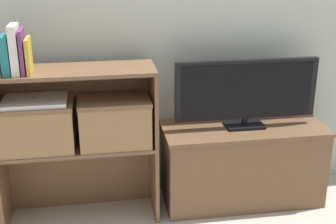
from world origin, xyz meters
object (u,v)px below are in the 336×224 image
object	(u,v)px
storage_basket_right	(115,119)
laptop	(35,100)
book_teal	(6,55)
book_ivory	(15,50)
tv	(246,91)
book_plum	(23,52)
book_mustard	(29,56)
tv_stand	(242,163)
storage_basket_left	(37,124)

from	to	relation	value
storage_basket_right	laptop	xyz separation A→B (m)	(-0.41, 0.00, 0.13)
book_teal	storage_basket_right	bearing A→B (deg)	3.84
book_teal	book_ivory	size ratio (longest dim) A/B	0.79
tv	book_plum	size ratio (longest dim) A/B	3.74
book_mustard	book_plum	bearing A→B (deg)	180.00
laptop	book_mustard	bearing A→B (deg)	-94.45
book_plum	book_ivory	bearing A→B (deg)	180.00
book_teal	storage_basket_right	size ratio (longest dim) A/B	0.50
tv_stand	laptop	world-z (taller)	laptop
book_plum	book_mustard	bearing A→B (deg)	0.00
tv_stand	book_mustard	bearing A→B (deg)	-175.63
tv_stand	tv	world-z (taller)	tv
tv	book_ivory	world-z (taller)	book_ivory
book_plum	storage_basket_left	size ratio (longest dim) A/B	0.57
tv	storage_basket_left	world-z (taller)	tv
storage_basket_left	storage_basket_right	world-z (taller)	same
book_teal	laptop	world-z (taller)	book_teal
book_plum	storage_basket_right	world-z (taller)	book_plum
tv_stand	laptop	size ratio (longest dim) A/B	2.92
tv_stand	tv	size ratio (longest dim) A/B	1.16
book_plum	storage_basket_left	xyz separation A→B (m)	(0.03, 0.03, -0.39)
storage_basket_left	book_ivory	bearing A→B (deg)	-151.45
book_teal	book_plum	distance (m)	0.08
book_plum	book_mustard	size ratio (longest dim) A/B	1.24
book_plum	storage_basket_left	world-z (taller)	book_plum
book_mustard	storage_basket_left	world-z (taller)	book_mustard
book_ivory	book_mustard	world-z (taller)	book_ivory
tv	book_teal	size ratio (longest dim) A/B	4.26
storage_basket_right	book_plum	bearing A→B (deg)	-175.45
book_ivory	storage_basket_right	world-z (taller)	book_ivory
book_teal	laptop	xyz separation A→B (m)	(0.11, 0.03, -0.25)
tv	storage_basket_left	size ratio (longest dim) A/B	2.14
book_ivory	laptop	xyz separation A→B (m)	(0.06, 0.03, -0.28)
storage_basket_left	laptop	bearing A→B (deg)	0.00
book_mustard	laptop	distance (m)	0.25
storage_basket_left	tv_stand	bearing A→B (deg)	2.68
book_ivory	storage_basket_left	world-z (taller)	book_ivory
book_mustard	tv_stand	bearing A→B (deg)	4.37
book_mustard	laptop	xyz separation A→B (m)	(0.00, 0.03, -0.24)
tv_stand	tv	xyz separation A→B (m)	(0.00, -0.00, 0.46)
book_ivory	storage_basket_left	distance (m)	0.41
tv_stand	book_ivory	world-z (taller)	book_ivory
laptop	book_teal	bearing A→B (deg)	-162.31
tv_stand	book_mustard	xyz separation A→B (m)	(-1.16, -0.09, 0.72)
storage_basket_left	laptop	size ratio (longest dim) A/B	1.17
tv_stand	tv	bearing A→B (deg)	-90.00
book_mustard	storage_basket_right	size ratio (longest dim) A/B	0.46
book_ivory	book_mustard	bearing A→B (deg)	0.00
book_ivory	book_plum	xyz separation A→B (m)	(0.04, 0.00, -0.01)
book_ivory	tv	bearing A→B (deg)	4.08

